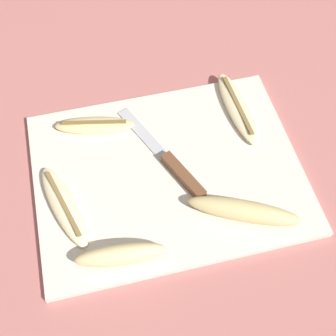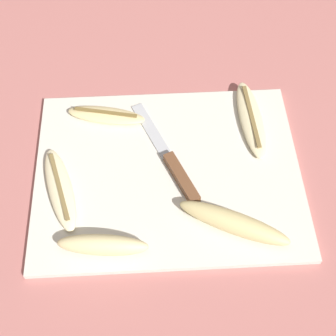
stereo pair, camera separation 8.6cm
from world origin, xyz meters
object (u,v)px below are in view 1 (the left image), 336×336
at_px(banana_mellow_near, 95,125).
at_px(banana_pale_long, 64,206).
at_px(banana_spotted_left, 244,211).
at_px(banana_ripe_center, 121,255).
at_px(banana_cream_curved, 237,108).
at_px(knife, 175,167).

xyz_separation_m(banana_mellow_near, banana_pale_long, (-0.08, -0.16, 0.00)).
distance_m(banana_spotted_left, banana_mellow_near, 0.33).
bearing_deg(banana_spotted_left, banana_ripe_center, -172.49).
bearing_deg(banana_mellow_near, banana_cream_curved, -4.63).
distance_m(knife, banana_mellow_near, 0.18).
distance_m(banana_ripe_center, banana_cream_curved, 0.38).
bearing_deg(banana_mellow_near, banana_pale_long, -115.79).
xyz_separation_m(banana_ripe_center, banana_mellow_near, (-0.00, 0.28, -0.01)).
distance_m(banana_mellow_near, banana_pale_long, 0.18).
relative_size(banana_cream_curved, banana_pale_long, 1.06).
relative_size(banana_mellow_near, banana_pale_long, 0.87).
distance_m(knife, banana_spotted_left, 0.15).
xyz_separation_m(banana_ripe_center, banana_pale_long, (-0.08, 0.12, -0.01)).
xyz_separation_m(knife, banana_cream_curved, (0.16, 0.11, 0.00)).
relative_size(banana_spotted_left, banana_pale_long, 1.06).
height_order(knife, banana_cream_curved, banana_cream_curved).
bearing_deg(banana_mellow_near, banana_ripe_center, -89.90).
relative_size(banana_ripe_center, banana_mellow_near, 0.96).
bearing_deg(banana_pale_long, banana_spotted_left, -16.26).
bearing_deg(banana_cream_curved, banana_mellow_near, 175.37).
bearing_deg(banana_pale_long, knife, 9.11).
bearing_deg(knife, banana_spotted_left, -76.24).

